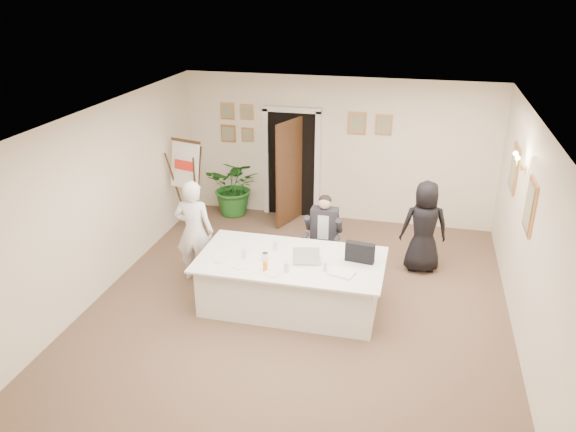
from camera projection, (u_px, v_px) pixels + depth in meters
The scene contains 28 objects.
floor at pixel (297, 309), 8.21m from camera, with size 7.00×7.00×0.00m, color brown.
ceiling at pixel (299, 120), 7.11m from camera, with size 6.00×7.00×0.02m, color white.
wall_back at pixel (338, 150), 10.78m from camera, with size 6.00×0.10×2.80m, color white.
wall_front at pixel (204, 390), 4.53m from camera, with size 6.00×0.10×2.80m, color white.
wall_left at pixel (100, 202), 8.30m from camera, with size 0.10×7.00×2.80m, color white.
wall_right at pixel (532, 244), 7.01m from camera, with size 0.10×7.00×2.80m, color white.
doorway at pixel (291, 167), 10.95m from camera, with size 1.14×0.86×2.20m.
pictures_back_wall at pixel (297, 125), 10.75m from camera, with size 3.40×0.06×0.80m, color #C67F43, non-canonical shape.
pictures_right_wall at pixel (521, 185), 7.95m from camera, with size 0.06×2.20×0.80m, color #C67F43, non-canonical shape.
wall_sconce at pixel (520, 161), 7.83m from camera, with size 0.20×0.30×0.24m, color gold, non-canonical shape.
conference_table at pixel (291, 282), 8.14m from camera, with size 2.66×1.42×0.78m.
seated_man at pixel (324, 235), 8.98m from camera, with size 0.58×0.62×1.35m, color black, non-canonical shape.
flip_chart at pixel (190, 190), 10.50m from camera, with size 0.63×0.46×1.73m.
standing_man at pixel (194, 231), 8.70m from camera, with size 0.61×0.40×1.67m, color silver.
standing_woman at pixel (424, 227), 9.02m from camera, with size 0.75×0.49×1.53m, color black.
potted_palm at pixel (235, 186), 11.26m from camera, with size 1.08×0.93×1.20m, color #236321.
laptop at pixel (308, 252), 7.89m from camera, with size 0.37×0.38×0.28m, color #B7BABC, non-canonical shape.
laptop_bag at pixel (360, 252), 7.86m from camera, with size 0.41×0.11×0.29m, color black.
paper_stack at pixel (341, 273), 7.57m from camera, with size 0.34×0.24×0.03m, color white.
plate_left at pixel (220, 260), 7.94m from camera, with size 0.22×0.22×0.01m, color white.
plate_mid at pixel (241, 266), 7.78m from camera, with size 0.24×0.24×0.01m, color white.
plate_near at pixel (273, 273), 7.59m from camera, with size 0.24×0.24×0.01m, color white.
glass_a at pixel (244, 254), 7.98m from camera, with size 0.06×0.06×0.14m, color silver.
glass_b at pixel (286, 267), 7.61m from camera, with size 0.07×0.07×0.14m, color silver.
glass_c at pixel (325, 266), 7.63m from camera, with size 0.06×0.06×0.14m, color silver.
glass_d at pixel (275, 246), 8.22m from camera, with size 0.06×0.06×0.14m, color silver.
oj_glass at pixel (265, 266), 7.65m from camera, with size 0.07×0.07×0.13m, color orange.
steel_jug at pixel (265, 257), 7.93m from camera, with size 0.09×0.09×0.11m, color silver.
Camera 1 is at (1.51, -6.85, 4.48)m, focal length 35.00 mm.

